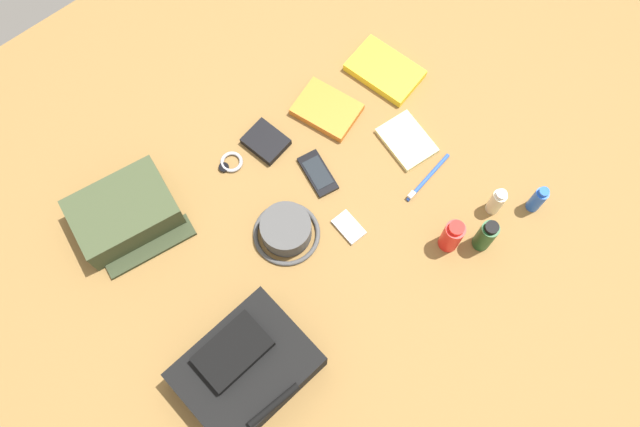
# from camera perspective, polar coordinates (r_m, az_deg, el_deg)

# --- Properties ---
(ground_plane) EXTENTS (2.64, 2.02, 0.02)m
(ground_plane) POSITION_cam_1_polar(r_m,az_deg,el_deg) (1.77, 0.00, -0.58)
(ground_plane) COLOR brown
(ground_plane) RESTS_ON ground
(backpack) EXTENTS (0.32, 0.25, 0.13)m
(backpack) POSITION_cam_1_polar(r_m,az_deg,el_deg) (1.62, -6.37, -13.06)
(backpack) COLOR black
(backpack) RESTS_ON ground_plane
(toiletry_pouch) EXTENTS (0.28, 0.26, 0.10)m
(toiletry_pouch) POSITION_cam_1_polar(r_m,az_deg,el_deg) (1.79, -16.38, -0.06)
(toiletry_pouch) COLOR #384228
(toiletry_pouch) RESTS_ON ground_plane
(bucket_hat) EXTENTS (0.18, 0.18, 0.07)m
(bucket_hat) POSITION_cam_1_polar(r_m,az_deg,el_deg) (1.72, -2.92, -1.46)
(bucket_hat) COLOR #464646
(bucket_hat) RESTS_ON ground_plane
(deodorant_spray) EXTENTS (0.03, 0.03, 0.11)m
(deodorant_spray) POSITION_cam_1_polar(r_m,az_deg,el_deg) (1.81, 18.17, 1.16)
(deodorant_spray) COLOR blue
(deodorant_spray) RESTS_ON ground_plane
(lotion_bottle) EXTENTS (0.04, 0.04, 0.11)m
(lotion_bottle) POSITION_cam_1_polar(r_m,az_deg,el_deg) (1.78, 14.90, 1.00)
(lotion_bottle) COLOR beige
(lotion_bottle) RESTS_ON ground_plane
(shampoo_bottle) EXTENTS (0.05, 0.05, 0.13)m
(shampoo_bottle) POSITION_cam_1_polar(r_m,az_deg,el_deg) (1.73, 14.03, -1.84)
(shampoo_bottle) COLOR #19471E
(shampoo_bottle) RESTS_ON ground_plane
(sunscreen_spray) EXTENTS (0.05, 0.05, 0.13)m
(sunscreen_spray) POSITION_cam_1_polar(r_m,az_deg,el_deg) (1.71, 11.25, -1.89)
(sunscreen_spray) COLOR red
(sunscreen_spray) RESTS_ON ground_plane
(paperback_novel) EXTENTS (0.17, 0.22, 0.03)m
(paperback_novel) POSITION_cam_1_polar(r_m,az_deg,el_deg) (1.95, 5.58, 12.08)
(paperback_novel) COLOR yellow
(paperback_novel) RESTS_ON ground_plane
(travel_guidebook) EXTENTS (0.17, 0.20, 0.03)m
(travel_guidebook) POSITION_cam_1_polar(r_m,az_deg,el_deg) (1.88, 0.59, 8.90)
(travel_guidebook) COLOR orange
(travel_guidebook) RESTS_ON ground_plane
(cell_phone) EXTENTS (0.08, 0.14, 0.01)m
(cell_phone) POSITION_cam_1_polar(r_m,az_deg,el_deg) (1.80, -0.19, 3.45)
(cell_phone) COLOR black
(cell_phone) RESTS_ON ground_plane
(media_player) EXTENTS (0.05, 0.08, 0.01)m
(media_player) POSITION_cam_1_polar(r_m,az_deg,el_deg) (1.75, 2.47, -1.17)
(media_player) COLOR #B7B7BC
(media_player) RESTS_ON ground_plane
(wristwatch) EXTENTS (0.07, 0.06, 0.01)m
(wristwatch) POSITION_cam_1_polar(r_m,az_deg,el_deg) (1.83, -7.68, 4.34)
(wristwatch) COLOR #99999E
(wristwatch) RESTS_ON ground_plane
(toothbrush) EXTENTS (0.18, 0.04, 0.02)m
(toothbrush) POSITION_cam_1_polar(r_m,az_deg,el_deg) (1.82, 9.06, 2.88)
(toothbrush) COLOR blue
(toothbrush) RESTS_ON ground_plane
(wallet) EXTENTS (0.11, 0.12, 0.02)m
(wallet) POSITION_cam_1_polar(r_m,az_deg,el_deg) (1.84, -4.67, 6.16)
(wallet) COLOR black
(wallet) RESTS_ON ground_plane
(notepad) EXTENTS (0.12, 0.16, 0.02)m
(notepad) POSITION_cam_1_polar(r_m,az_deg,el_deg) (1.86, 7.45, 6.21)
(notepad) COLOR beige
(notepad) RESTS_ON ground_plane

